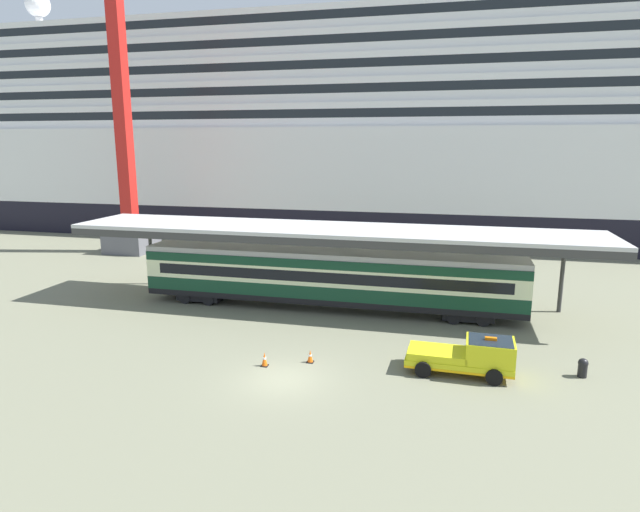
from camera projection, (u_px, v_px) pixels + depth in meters
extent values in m
plane|color=#6F7059|center=(283.00, 380.00, 25.97)|extent=(400.00, 400.00, 0.00)
cube|color=black|center=(356.00, 215.00, 70.89)|extent=(165.09, 24.09, 3.90)
cube|color=silver|center=(357.00, 165.00, 69.54)|extent=(165.09, 24.09, 9.11)
cube|color=silver|center=(357.00, 119.00, 68.32)|extent=(151.88, 22.16, 2.62)
cube|color=black|center=(340.00, 113.00, 57.82)|extent=(145.28, 0.12, 0.94)
cube|color=silver|center=(358.00, 97.00, 67.78)|extent=(145.80, 21.27, 2.62)
cube|color=black|center=(341.00, 88.00, 57.69)|extent=(139.47, 0.12, 0.94)
cube|color=silver|center=(358.00, 76.00, 67.24)|extent=(139.73, 20.39, 2.62)
cube|color=black|center=(342.00, 63.00, 57.57)|extent=(133.65, 0.12, 0.94)
cube|color=silver|center=(358.00, 54.00, 66.69)|extent=(133.65, 19.50, 2.62)
cube|color=black|center=(343.00, 38.00, 57.45)|extent=(127.84, 0.12, 0.94)
cube|color=silver|center=(359.00, 32.00, 66.15)|extent=(127.58, 18.61, 2.62)
cube|color=black|center=(344.00, 13.00, 57.33)|extent=(122.03, 0.12, 0.94)
cylinder|color=silver|center=(40.00, 27.00, 76.38)|extent=(1.00, 1.00, 2.70)
sphere|color=silver|center=(38.00, 5.00, 75.75)|extent=(3.38, 3.38, 3.38)
cube|color=#BDBDBD|center=(330.00, 229.00, 36.31)|extent=(35.98, 6.21, 0.25)
cube|color=#353535|center=(319.00, 243.00, 33.53)|extent=(35.98, 0.20, 0.50)
cylinder|color=#353535|center=(151.00, 252.00, 43.06)|extent=(0.28, 0.28, 5.41)
cylinder|color=#353535|center=(210.00, 255.00, 41.86)|extent=(0.28, 0.28, 5.41)
cylinder|color=#353535|center=(272.00, 258.00, 40.66)|extent=(0.28, 0.28, 5.41)
cylinder|color=#353535|center=(338.00, 261.00, 39.46)|extent=(0.28, 0.28, 5.41)
cylinder|color=#353535|center=(408.00, 265.00, 38.26)|extent=(0.28, 0.28, 5.41)
cylinder|color=#353535|center=(483.00, 269.00, 37.06)|extent=(0.28, 0.28, 5.41)
cylinder|color=#353535|center=(562.00, 273.00, 35.86)|extent=(0.28, 0.28, 5.41)
cube|color=black|center=(328.00, 297.00, 36.80)|extent=(25.95, 2.80, 0.40)
cube|color=#0F3823|center=(328.00, 288.00, 36.67)|extent=(25.95, 2.80, 0.90)
cube|color=beige|center=(328.00, 274.00, 36.45)|extent=(25.95, 2.80, 1.20)
cube|color=black|center=(323.00, 278.00, 35.14)|extent=(23.87, 0.08, 0.72)
cube|color=#0F3823|center=(328.00, 261.00, 36.26)|extent=(25.95, 2.80, 0.60)
cube|color=#A3A3A3|center=(328.00, 254.00, 36.16)|extent=(25.95, 2.69, 0.36)
cube|color=black|center=(204.00, 294.00, 39.06)|extent=(3.20, 2.35, 0.50)
cylinder|color=black|center=(185.00, 298.00, 38.16)|extent=(0.84, 0.12, 0.84)
cylinder|color=black|center=(208.00, 300.00, 37.74)|extent=(0.84, 0.12, 0.84)
cube|color=black|center=(468.00, 313.00, 34.70)|extent=(3.20, 2.35, 0.50)
cylinder|color=black|center=(454.00, 318.00, 33.80)|extent=(0.84, 0.12, 0.84)
cylinder|color=black|center=(483.00, 320.00, 33.38)|extent=(0.84, 0.12, 0.84)
cube|color=yellow|center=(459.00, 362.00, 26.66)|extent=(5.26, 2.15, 0.36)
cube|color=#F2B20C|center=(458.00, 364.00, 26.68)|extent=(5.26, 2.17, 0.12)
cube|color=yellow|center=(490.00, 351.00, 26.13)|extent=(2.34, 1.99, 1.10)
cube|color=#19232D|center=(490.00, 344.00, 26.05)|extent=(2.13, 1.90, 0.44)
cube|color=orange|center=(491.00, 339.00, 26.00)|extent=(0.57, 0.22, 0.16)
cube|color=yellow|center=(438.00, 353.00, 26.85)|extent=(2.97, 2.00, 0.36)
cylinder|color=black|center=(492.00, 361.00, 27.20)|extent=(0.81, 0.27, 0.80)
cylinder|color=black|center=(494.00, 377.00, 25.32)|extent=(0.81, 0.27, 0.80)
cylinder|color=black|center=(426.00, 354.00, 28.07)|extent=(0.81, 0.27, 0.80)
cylinder|color=black|center=(423.00, 369.00, 26.19)|extent=(0.81, 0.27, 0.80)
cube|color=black|center=(265.00, 366.00, 27.58)|extent=(0.36, 0.36, 0.04)
cone|color=#EA590F|center=(264.00, 359.00, 27.50)|extent=(0.30, 0.30, 0.71)
cylinder|color=white|center=(264.00, 358.00, 27.49)|extent=(0.17, 0.17, 0.10)
cube|color=black|center=(310.00, 362.00, 28.04)|extent=(0.36, 0.36, 0.04)
cone|color=#EA590F|center=(310.00, 356.00, 27.97)|extent=(0.30, 0.30, 0.64)
cylinder|color=white|center=(310.00, 355.00, 27.96)|extent=(0.17, 0.17, 0.09)
cube|color=#595960|center=(132.00, 240.00, 56.37)|extent=(4.40, 4.40, 2.40)
cube|color=red|center=(117.00, 39.00, 52.22)|extent=(1.30, 1.30, 37.62)
cylinder|color=black|center=(582.00, 370.00, 26.23)|extent=(0.44, 0.44, 0.70)
sphere|color=black|center=(583.00, 363.00, 26.15)|extent=(0.48, 0.48, 0.48)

